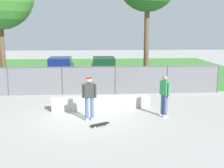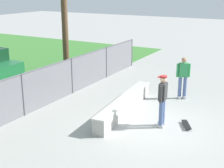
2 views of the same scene
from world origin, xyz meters
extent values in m
plane|color=#9E9E99|center=(0.00, 0.00, 0.00)|extent=(80.00, 80.00, 0.00)
cube|color=#3D7A33|center=(0.00, 14.89, 0.01)|extent=(27.41, 20.00, 0.02)
cube|color=#A8A59E|center=(0.63, 1.44, 0.27)|extent=(4.72, 0.90, 0.54)
cube|color=beige|center=(0.63, 1.44, 0.57)|extent=(4.76, 0.94, 0.06)
cube|color=beige|center=(-0.04, -0.28, 0.05)|extent=(0.13, 0.27, 0.10)
cube|color=beige|center=(0.18, -0.26, 0.05)|extent=(0.13, 0.27, 0.10)
cylinder|color=#475B89|center=(-0.03, -0.31, 0.54)|extent=(0.15, 0.15, 0.88)
cylinder|color=#475B89|center=(0.19, -0.29, 0.54)|extent=(0.15, 0.15, 0.88)
cube|color=#2D2D2D|center=(0.08, -0.30, 1.28)|extent=(0.40, 0.25, 0.60)
cylinder|color=#2D2D2D|center=(-0.17, -0.32, 1.26)|extent=(0.10, 0.10, 0.58)
cylinder|color=#2D2D2D|center=(0.33, -0.28, 1.26)|extent=(0.10, 0.10, 0.58)
sphere|color=tan|center=(0.08, -0.30, 1.71)|extent=(0.22, 0.22, 0.22)
cylinder|color=maroon|center=(0.08, -0.30, 1.81)|extent=(0.23, 0.23, 0.06)
cube|color=maroon|center=(0.07, -0.17, 1.78)|extent=(0.21, 0.13, 0.02)
cube|color=black|center=(0.49, -1.07, 0.08)|extent=(0.80, 0.57, 0.02)
cube|color=#B2B2B7|center=(0.73, -0.93, 0.06)|extent=(0.12, 0.15, 0.02)
cube|color=#B2B2B7|center=(0.25, -1.20, 0.06)|extent=(0.12, 0.15, 0.02)
cylinder|color=silver|center=(0.77, -1.01, 0.03)|extent=(0.06, 0.05, 0.05)
cylinder|color=silver|center=(0.68, -0.86, 0.03)|extent=(0.06, 0.05, 0.05)
cylinder|color=silver|center=(0.29, -1.27, 0.03)|extent=(0.06, 0.05, 0.05)
cylinder|color=silver|center=(0.21, -1.13, 0.03)|extent=(0.06, 0.05, 0.05)
cylinder|color=#4C4C51|center=(-4.62, 4.59, 0.82)|extent=(0.07, 0.07, 1.65)
cylinder|color=#4C4C51|center=(-1.54, 4.59, 0.82)|extent=(0.07, 0.07, 1.65)
cylinder|color=#4C4C51|center=(1.54, 4.59, 0.82)|extent=(0.07, 0.07, 1.65)
cylinder|color=#4C4C51|center=(4.62, 4.59, 0.82)|extent=(0.07, 0.07, 1.65)
cylinder|color=#4C4C51|center=(7.70, 4.59, 0.82)|extent=(0.07, 0.07, 1.65)
cylinder|color=#4C4C51|center=(0.00, 4.59, 1.62)|extent=(15.41, 0.05, 0.05)
cube|color=slate|center=(0.00, 4.59, 0.82)|extent=(15.41, 0.01, 1.65)
cylinder|color=brown|center=(-5.10, 5.49, 2.11)|extent=(0.32, 0.32, 4.22)
cylinder|color=brown|center=(3.68, 6.51, 2.65)|extent=(0.32, 0.32, 5.29)
cube|color=#233D9E|center=(-2.24, 10.04, 0.67)|extent=(1.86, 4.23, 0.70)
cube|color=navy|center=(-2.24, 9.89, 1.34)|extent=(1.63, 2.12, 0.64)
cylinder|color=black|center=(-3.16, 11.33, 0.32)|extent=(0.23, 0.64, 0.64)
cylinder|color=black|center=(-1.36, 11.35, 0.32)|extent=(0.23, 0.64, 0.64)
cylinder|color=black|center=(-3.13, 8.72, 0.32)|extent=(0.23, 0.64, 0.64)
cylinder|color=black|center=(-1.33, 8.75, 0.32)|extent=(0.23, 0.64, 0.64)
cube|color=#1E6638|center=(1.05, 9.98, 0.67)|extent=(1.86, 4.23, 0.70)
cube|color=#10381E|center=(1.06, 9.83, 1.34)|extent=(1.63, 2.12, 0.64)
cylinder|color=black|center=(0.14, 11.27, 0.32)|extent=(0.23, 0.64, 0.64)
cylinder|color=black|center=(1.94, 11.29, 0.32)|extent=(0.23, 0.64, 0.64)
cylinder|color=black|center=(0.17, 8.66, 0.32)|extent=(0.23, 0.64, 0.64)
cylinder|color=black|center=(1.97, 8.69, 0.32)|extent=(0.23, 0.64, 0.64)
cube|color=beige|center=(3.34, -0.11, 0.05)|extent=(0.28, 0.22, 0.10)
cube|color=beige|center=(3.24, 0.08, 0.05)|extent=(0.28, 0.22, 0.10)
cylinder|color=#475B89|center=(3.37, -0.09, 0.54)|extent=(0.15, 0.15, 0.88)
cylinder|color=#475B89|center=(3.26, 0.10, 0.54)|extent=(0.15, 0.15, 0.88)
cube|color=#2D8C4C|center=(3.32, 0.00, 1.28)|extent=(0.38, 0.44, 0.60)
cylinder|color=#2D8C4C|center=(3.44, -0.22, 1.26)|extent=(0.10, 0.10, 0.58)
cylinder|color=#2D8C4C|center=(3.19, 0.22, 1.26)|extent=(0.10, 0.10, 0.58)
sphere|color=#9E7051|center=(3.32, 0.00, 1.71)|extent=(0.22, 0.22, 0.22)
camera|label=1|loc=(0.25, -11.93, 3.78)|focal=46.16mm
camera|label=2|loc=(-9.90, -3.92, 4.72)|focal=52.13mm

